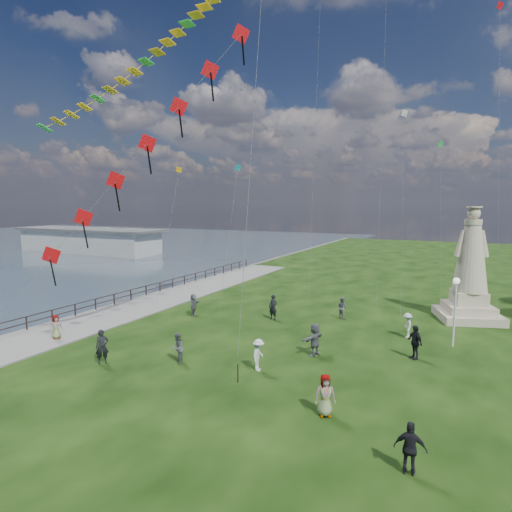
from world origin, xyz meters
The scene contains 18 objects.
waterfront centered at (-15.24, 8.99, -0.06)m, with size 200.00×200.00×1.51m.
pier_pavilion centered at (-52.00, 42.00, 1.84)m, with size 30.00×8.00×4.40m.
statue centered at (10.39, 20.37, 3.15)m, with size 5.20×5.20×8.35m.
lamppost centered at (9.61, 13.27, 3.04)m, with size 0.39×0.39×4.21m.
person_0 centered at (-7.20, 1.91, 0.93)m, with size 0.68×0.45×1.86m, color black.
person_1 centered at (-3.62, 3.76, 0.83)m, with size 0.81×0.50×1.66m, color #595960.
person_2 centered at (0.75, 4.76, 0.83)m, with size 1.07×0.55×1.66m, color silver.
person_3 centered at (8.78, -0.74, 0.87)m, with size 1.02×0.52×1.73m, color black.
person_4 centered at (5.22, 1.72, 0.86)m, with size 0.84×0.52×1.73m, color #595960.
person_5 centered at (-8.51, 12.36, 0.85)m, with size 1.57×0.68×1.70m, color #595960.
person_6 centered at (-2.54, 13.96, 0.94)m, with size 0.68×0.45×1.87m, color black.
person_7 centered at (1.95, 16.58, 0.81)m, with size 0.78×0.48×1.61m, color #595960.
person_8 centered at (6.92, 13.87, 0.81)m, with size 1.04×0.54×1.61m, color silver.
person_9 centered at (7.76, 10.10, 0.96)m, with size 1.12×0.58×1.92m, color black.
person_10 centered at (-12.85, 3.57, 0.75)m, with size 0.73×0.45×1.50m, color #595960.
person_11 centered at (2.62, 8.14, 0.93)m, with size 1.73×0.74×1.86m, color #595960.
red_kite_train centered at (-6.23, 4.63, 11.50)m, with size 12.03×9.35×18.49m.
small_kites centered at (2.62, 23.06, 15.62)m, with size 31.83×16.22×31.49m.
Camera 1 is at (10.01, -14.25, 8.57)m, focal length 30.00 mm.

